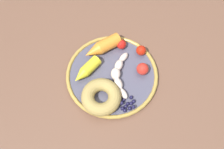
{
  "coord_description": "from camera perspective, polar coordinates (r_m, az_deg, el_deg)",
  "views": [
    {
      "loc": [
        0.01,
        -0.4,
        1.49
      ],
      "look_at": [
        -0.01,
        -0.03,
        0.75
      ],
      "focal_mm": 42.02,
      "sensor_mm": 36.0,
      "label": 1
    }
  ],
  "objects": [
    {
      "name": "blueberry_pile",
      "position": [
        0.78,
        3.07,
        -6.25
      ],
      "size": [
        0.06,
        0.05,
        0.02
      ],
      "color": "#191638",
      "rests_on": "plate"
    },
    {
      "name": "carrot_yellow",
      "position": [
        0.82,
        -5.58,
        0.94
      ],
      "size": [
        0.09,
        0.1,
        0.03
      ],
      "color": "yellow",
      "rests_on": "plate"
    },
    {
      "name": "tomato_far",
      "position": [
        0.85,
        6.33,
        5.23
      ],
      "size": [
        0.03,
        0.03,
        0.03
      ],
      "primitive_type": "sphere",
      "color": "red",
      "rests_on": "plate"
    },
    {
      "name": "dining_table",
      "position": [
        0.92,
        0.81,
        -1.17
      ],
      "size": [
        1.08,
        0.94,
        0.74
      ],
      "color": "brown",
      "rests_on": "ground_plane"
    },
    {
      "name": "banana",
      "position": [
        0.81,
        1.6,
        0.05
      ],
      "size": [
        0.06,
        0.17,
        0.03
      ],
      "color": "beige",
      "rests_on": "plate"
    },
    {
      "name": "tomato_mid",
      "position": [
        0.82,
        6.66,
        1.21
      ],
      "size": [
        0.04,
        0.04,
        0.04
      ],
      "primitive_type": "sphere",
      "color": "red",
      "rests_on": "plate"
    },
    {
      "name": "donut",
      "position": [
        0.77,
        -2.36,
        -4.87
      ],
      "size": [
        0.15,
        0.15,
        0.04
      ],
      "primitive_type": "torus",
      "rotation": [
        0.0,
        0.0,
        2.8
      ],
      "color": "#AA8F4D",
      "rests_on": "plate"
    },
    {
      "name": "plate",
      "position": [
        0.83,
        -0.0,
        -0.09
      ],
      "size": [
        0.29,
        0.29,
        0.02
      ],
      "color": "#4C4A5D",
      "rests_on": "dining_table"
    },
    {
      "name": "carrot_orange",
      "position": [
        0.85,
        -2.14,
        6.04
      ],
      "size": [
        0.13,
        0.11,
        0.04
      ],
      "color": "orange",
      "rests_on": "plate"
    },
    {
      "name": "tomato_near",
      "position": [
        0.86,
        2.05,
        6.58
      ],
      "size": [
        0.03,
        0.03,
        0.03
      ],
      "primitive_type": "sphere",
      "color": "red",
      "rests_on": "plate"
    },
    {
      "name": "ground_plane",
      "position": [
        1.54,
        0.5,
        -11.65
      ],
      "size": [
        6.0,
        6.0,
        0.0
      ],
      "primitive_type": "plane",
      "color": "#3B3142"
    }
  ]
}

